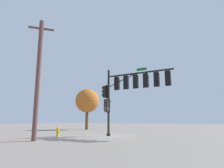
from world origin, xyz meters
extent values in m
plane|color=gray|center=(0.00, 0.00, 0.00)|extent=(120.00, 120.00, 0.00)
cylinder|color=black|center=(0.00, 0.00, 3.01)|extent=(0.20, 0.20, 6.01)
cylinder|color=black|center=(0.00, 0.00, 0.10)|extent=(0.36, 0.36, 0.20)
cylinder|color=black|center=(2.98, -0.15, 5.38)|extent=(5.97, 0.44, 0.14)
cylinder|color=black|center=(1.34, -0.07, 4.88)|extent=(2.72, 0.22, 1.07)
cube|color=black|center=(0.92, -0.05, 4.63)|extent=(0.33, 0.37, 1.10)
cube|color=black|center=(0.91, -0.25, 4.63)|extent=(0.44, 0.05, 1.22)
sphere|color=#FF2018|center=(0.92, 0.15, 4.97)|extent=(0.22, 0.22, 0.22)
cylinder|color=black|center=(0.93, 0.21, 5.01)|extent=(0.24, 0.15, 0.23)
sphere|color=#855607|center=(0.92, 0.15, 4.63)|extent=(0.22, 0.22, 0.22)
cylinder|color=black|center=(0.93, 0.21, 4.67)|extent=(0.24, 0.15, 0.23)
sphere|color=#0B621E|center=(0.92, 0.15, 4.29)|extent=(0.22, 0.22, 0.22)
cylinder|color=black|center=(0.93, 0.21, 4.33)|extent=(0.24, 0.15, 0.23)
cube|color=black|center=(1.84, -0.09, 4.63)|extent=(0.32, 0.36, 1.10)
cube|color=black|center=(1.83, -0.29, 4.63)|extent=(0.44, 0.05, 1.22)
sphere|color=#FF2018|center=(1.84, 0.11, 4.97)|extent=(0.22, 0.22, 0.22)
cylinder|color=black|center=(1.84, 0.17, 5.01)|extent=(0.23, 0.14, 0.23)
sphere|color=#855607|center=(1.84, 0.11, 4.63)|extent=(0.22, 0.22, 0.22)
cylinder|color=black|center=(1.84, 0.17, 4.67)|extent=(0.23, 0.14, 0.23)
sphere|color=#0B621E|center=(1.84, 0.11, 4.29)|extent=(0.22, 0.22, 0.22)
cylinder|color=black|center=(1.84, 0.17, 4.33)|extent=(0.23, 0.14, 0.23)
cube|color=black|center=(2.75, -0.14, 4.63)|extent=(0.33, 0.37, 1.10)
cube|color=black|center=(2.75, -0.34, 4.63)|extent=(0.44, 0.05, 1.22)
sphere|color=#FF2018|center=(2.76, 0.06, 4.97)|extent=(0.22, 0.22, 0.22)
cylinder|color=black|center=(2.76, 0.12, 5.01)|extent=(0.24, 0.15, 0.23)
sphere|color=#855607|center=(2.76, 0.06, 4.63)|extent=(0.22, 0.22, 0.22)
cylinder|color=black|center=(2.76, 0.12, 4.67)|extent=(0.24, 0.15, 0.23)
sphere|color=#0B621E|center=(2.76, 0.06, 4.29)|extent=(0.22, 0.22, 0.22)
cylinder|color=black|center=(2.76, 0.12, 4.33)|extent=(0.24, 0.15, 0.23)
cube|color=black|center=(3.67, -0.19, 4.63)|extent=(0.35, 0.39, 1.10)
cube|color=black|center=(3.65, -0.39, 4.63)|extent=(0.44, 0.08, 1.22)
sphere|color=#FF2018|center=(3.69, 0.01, 4.97)|extent=(0.22, 0.22, 0.22)
cylinder|color=black|center=(3.70, 0.07, 5.01)|extent=(0.24, 0.16, 0.23)
sphere|color=#855607|center=(3.69, 0.01, 4.63)|extent=(0.22, 0.22, 0.22)
cylinder|color=black|center=(3.70, 0.07, 4.67)|extent=(0.24, 0.16, 0.23)
sphere|color=#0B621E|center=(3.69, 0.01, 4.29)|extent=(0.22, 0.22, 0.22)
cylinder|color=black|center=(3.70, 0.07, 4.33)|extent=(0.24, 0.16, 0.23)
cube|color=black|center=(4.59, -0.23, 4.63)|extent=(0.35, 0.39, 1.10)
cube|color=black|center=(4.57, -0.43, 4.63)|extent=(0.44, 0.08, 1.22)
sphere|color=#FF2018|center=(4.61, -0.03, 4.97)|extent=(0.22, 0.22, 0.22)
cylinder|color=black|center=(4.61, 0.02, 5.01)|extent=(0.24, 0.16, 0.23)
sphere|color=#855607|center=(4.61, -0.03, 4.63)|extent=(0.22, 0.22, 0.22)
cylinder|color=black|center=(4.61, 0.02, 4.67)|extent=(0.24, 0.16, 0.23)
sphere|color=#0B621E|center=(4.61, -0.03, 4.29)|extent=(0.22, 0.22, 0.22)
cylinder|color=black|center=(4.61, 0.02, 4.33)|extent=(0.24, 0.16, 0.23)
cube|color=black|center=(5.51, -0.28, 4.63)|extent=(0.35, 0.39, 1.10)
cube|color=black|center=(5.49, -0.48, 4.63)|extent=(0.44, 0.08, 1.22)
sphere|color=#FF2018|center=(5.52, -0.08, 4.97)|extent=(0.22, 0.22, 0.22)
cylinder|color=black|center=(5.53, -0.02, 5.01)|extent=(0.24, 0.16, 0.23)
sphere|color=#855607|center=(5.52, -0.08, 4.63)|extent=(0.22, 0.22, 0.22)
cylinder|color=black|center=(5.53, -0.02, 4.67)|extent=(0.24, 0.16, 0.23)
sphere|color=#0B621E|center=(5.52, -0.08, 4.29)|extent=(0.22, 0.22, 0.22)
cylinder|color=black|center=(5.53, -0.02, 4.33)|extent=(0.24, 0.16, 0.23)
cube|color=black|center=(-0.35, 0.02, 3.98)|extent=(0.38, 0.34, 1.10)
cube|color=black|center=(-0.15, 0.01, 3.98)|extent=(0.06, 0.44, 1.22)
sphere|color=#FF2018|center=(-0.55, 0.03, 4.32)|extent=(0.22, 0.22, 0.22)
cylinder|color=black|center=(-0.61, 0.03, 4.36)|extent=(0.15, 0.24, 0.23)
sphere|color=#855607|center=(-0.55, 0.03, 3.98)|extent=(0.22, 0.22, 0.22)
cylinder|color=black|center=(-0.61, 0.03, 4.02)|extent=(0.15, 0.24, 0.23)
sphere|color=#0B621E|center=(-0.55, 0.03, 3.64)|extent=(0.22, 0.22, 0.22)
cylinder|color=black|center=(-0.61, 0.03, 3.68)|extent=(0.15, 0.24, 0.23)
cube|color=black|center=(-0.02, -0.35, 2.68)|extent=(0.34, 0.38, 1.10)
cube|color=black|center=(-0.01, -0.15, 2.68)|extent=(0.44, 0.06, 1.22)
sphere|color=#FF2018|center=(-0.03, -0.55, 3.02)|extent=(0.22, 0.22, 0.22)
cylinder|color=black|center=(-0.03, -0.61, 3.06)|extent=(0.24, 0.15, 0.23)
sphere|color=#855607|center=(-0.03, -0.55, 2.68)|extent=(0.22, 0.22, 0.22)
cylinder|color=black|center=(-0.03, -0.61, 2.72)|extent=(0.24, 0.15, 0.23)
sphere|color=#0B621E|center=(-0.03, -0.55, 2.34)|extent=(0.22, 0.22, 0.22)
cylinder|color=black|center=(-0.03, -0.61, 2.38)|extent=(0.24, 0.15, 0.23)
cube|color=white|center=(3.28, -0.17, 5.68)|extent=(0.94, 0.07, 0.26)
cube|color=#076827|center=(3.28, -0.17, 5.68)|extent=(0.90, 0.08, 0.22)
cube|color=white|center=(0.00, 0.00, 3.08)|extent=(0.07, 0.94, 0.26)
cube|color=#097229|center=(0.00, 0.00, 3.08)|extent=(0.08, 0.90, 0.22)
cylinder|color=brown|center=(-2.49, -6.07, 4.35)|extent=(0.32, 0.32, 8.70)
cube|color=brown|center=(-2.49, -6.07, 8.10)|extent=(1.34, 1.37, 0.12)
cylinder|color=yellow|center=(-3.60, -2.53, 0.33)|extent=(0.24, 0.24, 0.65)
sphere|color=#EEBB05|center=(-3.60, -2.53, 0.72)|extent=(0.22, 0.22, 0.22)
cylinder|color=#D9C20F|center=(-3.45, -2.53, 0.36)|extent=(0.12, 0.10, 0.10)
cylinder|color=brown|center=(-8.20, 8.72, 1.37)|extent=(0.43, 0.43, 2.75)
sphere|color=#BB6423|center=(-8.20, 8.72, 4.24)|extent=(3.52, 3.52, 3.52)
camera|label=1|loc=(8.35, -15.89, 1.40)|focal=31.51mm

